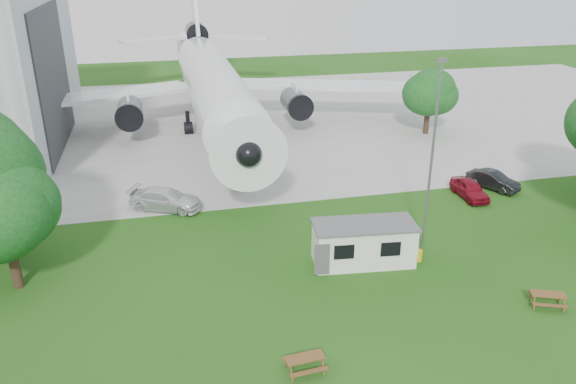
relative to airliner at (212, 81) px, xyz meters
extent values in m
plane|color=#2F621E|center=(2.00, -35.86, -5.27)|extent=(160.00, 160.00, 0.00)
cube|color=#B7B7B2|center=(2.00, 2.14, -5.25)|extent=(120.00, 46.00, 0.03)
cube|color=#2D3033|center=(-14.93, -2.86, 1.48)|extent=(0.16, 16.00, 12.96)
cylinder|color=white|center=(0.00, -1.86, -0.17)|extent=(5.40, 34.00, 5.40)
cone|color=white|center=(0.00, -20.86, -0.17)|extent=(5.40, 5.50, 5.40)
cone|color=white|center=(0.00, 19.14, 0.63)|extent=(4.86, 9.00, 4.86)
cube|color=white|center=(-12.50, 1.34, -1.37)|extent=(21.36, 10.77, 0.36)
cube|color=white|center=(12.50, 1.34, -1.37)|extent=(21.36, 10.77, 0.36)
cube|color=white|center=(0.00, 19.14, 6.33)|extent=(0.46, 9.96, 12.17)
cylinder|color=#515459|center=(-8.50, -2.36, -2.27)|extent=(2.50, 4.20, 2.50)
cylinder|color=#515459|center=(8.50, -2.36, -2.27)|extent=(2.50, 4.20, 2.50)
cylinder|color=#515459|center=(0.00, 18.14, 2.63)|extent=(2.60, 4.50, 2.60)
cylinder|color=black|center=(0.00, -17.36, -4.07)|extent=(0.36, 0.36, 2.40)
cylinder|color=black|center=(-2.80, -0.86, -4.07)|extent=(0.44, 0.44, 2.40)
cylinder|color=black|center=(2.80, -0.86, -4.07)|extent=(0.44, 0.44, 2.40)
cube|color=silver|center=(5.80, -30.49, -4.02)|extent=(6.22, 3.10, 2.50)
cube|color=#59595B|center=(5.80, -30.49, -2.71)|extent=(6.44, 3.32, 0.12)
cylinder|color=gold|center=(9.20, -31.09, -4.92)|extent=(0.50, 0.50, 0.70)
cylinder|color=slate|center=(10.20, -29.66, 0.73)|extent=(0.16, 0.16, 12.00)
cylinder|color=#382619|center=(-14.28, -28.65, -3.83)|extent=(0.56, 0.56, 2.87)
sphere|color=#236C22|center=(-14.28, -28.65, -0.33)|extent=(6.27, 6.27, 6.27)
cylinder|color=#382619|center=(21.56, -6.69, -3.99)|extent=(0.56, 0.56, 2.56)
sphere|color=#236C22|center=(21.56, -6.69, -0.86)|extent=(5.87, 5.87, 5.87)
imported|color=maroon|center=(17.32, -22.97, -4.57)|extent=(1.70, 4.11, 1.39)
imported|color=black|center=(20.08, -21.76, -4.58)|extent=(3.31, 4.40, 1.39)
imported|color=white|center=(-5.72, -19.81, -4.49)|extent=(5.80, 4.28, 1.56)
camera|label=1|loc=(-5.54, -58.79, 12.29)|focal=35.00mm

